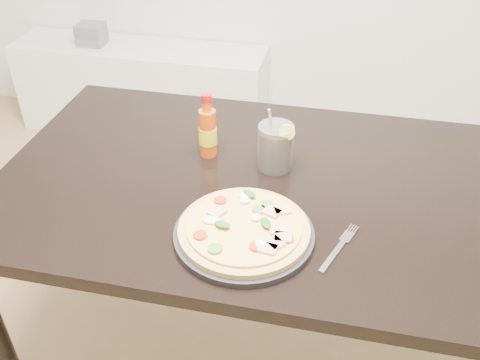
% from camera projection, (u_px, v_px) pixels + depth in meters
% --- Properties ---
extents(dining_table, '(1.40, 0.90, 0.75)m').
position_uv_depth(dining_table, '(249.00, 202.00, 1.53)').
color(dining_table, black).
rests_on(dining_table, ground).
extents(plate, '(0.34, 0.34, 0.02)m').
position_uv_depth(plate, '(244.00, 234.00, 1.28)').
color(plate, black).
rests_on(plate, dining_table).
extents(pizza, '(0.32, 0.32, 0.03)m').
position_uv_depth(pizza, '(245.00, 228.00, 1.27)').
color(pizza, '#D5B55F').
rests_on(pizza, plate).
extents(hot_sauce_bottle, '(0.06, 0.06, 0.20)m').
position_uv_depth(hot_sauce_bottle, '(208.00, 131.00, 1.53)').
color(hot_sauce_bottle, '#D0470C').
rests_on(hot_sauce_bottle, dining_table).
extents(cola_cup, '(0.10, 0.10, 0.19)m').
position_uv_depth(cola_cup, '(275.00, 148.00, 1.49)').
color(cola_cup, black).
rests_on(cola_cup, dining_table).
extents(fork, '(0.08, 0.18, 0.00)m').
position_uv_depth(fork, '(340.00, 246.00, 1.25)').
color(fork, silver).
rests_on(fork, dining_table).
extents(media_console, '(1.40, 0.34, 0.50)m').
position_uv_depth(media_console, '(142.00, 89.00, 3.05)').
color(media_console, white).
rests_on(media_console, ground).
extents(cd_stack, '(0.14, 0.12, 0.11)m').
position_uv_depth(cd_stack, '(91.00, 34.00, 2.90)').
color(cd_stack, slate).
rests_on(cd_stack, media_console).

